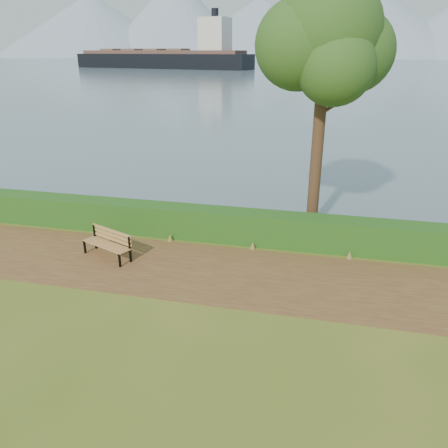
# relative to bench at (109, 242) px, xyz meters

# --- Properties ---
(ground) EXTENTS (140.00, 140.00, 0.00)m
(ground) POSITION_rel_bench_xyz_m (2.46, -0.54, -0.48)
(ground) COLOR #4B601B
(ground) RESTS_ON ground
(path) EXTENTS (40.00, 3.40, 0.01)m
(path) POSITION_rel_bench_xyz_m (2.46, -0.24, -0.48)
(path) COLOR #57351E
(path) RESTS_ON ground
(hedge) EXTENTS (32.00, 0.85, 1.00)m
(hedge) POSITION_rel_bench_xyz_m (2.46, 2.06, 0.02)
(hedge) COLOR #1C4413
(hedge) RESTS_ON ground
(water) EXTENTS (700.00, 510.00, 0.00)m
(water) POSITION_rel_bench_xyz_m (2.46, 259.46, -0.48)
(water) COLOR #476073
(water) RESTS_ON ground
(mountains) EXTENTS (585.00, 190.00, 70.00)m
(mountains) POSITION_rel_bench_xyz_m (-6.71, 405.51, 27.21)
(mountains) COLOR #798CA2
(mountains) RESTS_ON ground
(bench) EXTENTS (1.72, 1.08, 0.83)m
(bench) POSITION_rel_bench_xyz_m (0.00, 0.00, 0.00)
(bench) COLOR black
(bench) RESTS_ON ground
(tree) EXTENTS (4.14, 3.39, 8.16)m
(tree) POSITION_rel_bench_xyz_m (5.73, 3.60, 5.59)
(tree) COLOR #342315
(tree) RESTS_ON ground
(cargo_ship) EXTENTS (65.60, 24.26, 19.72)m
(cargo_ship) POSITION_rel_bench_xyz_m (-48.98, 138.34, 2.46)
(cargo_ship) COLOR black
(cargo_ship) RESTS_ON ground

